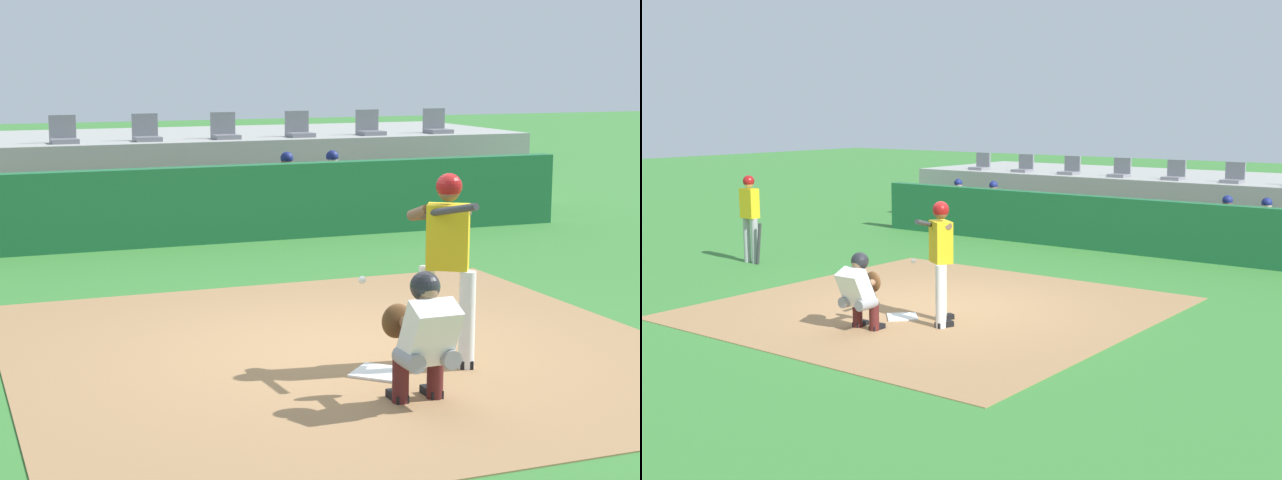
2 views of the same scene
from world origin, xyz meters
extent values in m
plane|color=#387A33|center=(0.00, 0.00, 0.00)|extent=(80.00, 80.00, 0.00)
cube|color=#9E754C|center=(0.00, 0.00, 0.01)|extent=(6.40, 6.40, 0.01)
cube|color=white|center=(0.00, -0.80, 0.02)|extent=(0.62, 0.62, 0.02)
cylinder|color=silver|center=(0.58, -0.58, 0.46)|extent=(0.15, 0.15, 0.92)
cylinder|color=silver|center=(0.82, -0.92, 0.46)|extent=(0.15, 0.15, 0.92)
cube|color=gold|center=(0.70, -0.75, 1.22)|extent=(0.45, 0.41, 0.60)
sphere|color=brown|center=(0.70, -0.75, 1.65)|extent=(0.21, 0.21, 0.21)
sphere|color=maroon|center=(0.70, -0.75, 1.68)|extent=(0.24, 0.24, 0.24)
cylinder|color=brown|center=(0.48, -0.58, 1.43)|extent=(0.16, 0.27, 0.17)
cylinder|color=brown|center=(0.67, -0.64, 1.43)|extent=(0.51, 0.42, 0.18)
cylinder|color=#333338|center=(0.57, -0.88, 1.48)|extent=(0.31, 0.83, 0.24)
cube|color=black|center=(0.60, -0.52, 0.04)|extent=(0.20, 0.28, 0.09)
cube|color=black|center=(0.84, -0.86, 0.04)|extent=(0.20, 0.28, 0.09)
cylinder|color=gray|center=(-0.16, -1.74, 0.42)|extent=(0.16, 0.32, 0.16)
cylinder|color=#4C1919|center=(-0.16, -1.59, 0.21)|extent=(0.14, 0.14, 0.42)
cube|color=black|center=(-0.16, -1.53, 0.04)|extent=(0.11, 0.24, 0.08)
cylinder|color=gray|center=(0.16, -1.74, 0.42)|extent=(0.16, 0.32, 0.16)
cylinder|color=#4C1919|center=(0.16, -1.59, 0.21)|extent=(0.14, 0.14, 0.42)
cube|color=black|center=(0.16, -1.53, 0.04)|extent=(0.11, 0.24, 0.08)
cube|color=white|center=(0.00, -1.79, 0.64)|extent=(0.40, 0.44, 0.57)
cube|color=#2D2D33|center=(0.00, -1.67, 0.64)|extent=(0.38, 0.25, 0.45)
sphere|color=#996B4C|center=(0.00, -1.71, 0.98)|extent=(0.21, 0.21, 0.21)
sphere|color=#232328|center=(0.00, -1.69, 1.00)|extent=(0.25, 0.25, 0.25)
cylinder|color=#996B4C|center=(-0.04, -1.57, 0.64)|extent=(0.10, 0.45, 0.10)
ellipsoid|color=brown|center=(-0.08, -1.34, 0.64)|extent=(0.28, 0.12, 0.30)
sphere|color=white|center=(-0.04, -0.48, 0.82)|extent=(0.07, 0.07, 0.07)
cube|color=#1E6638|center=(0.00, 6.50, 0.60)|extent=(13.00, 0.30, 1.20)
cube|color=olive|center=(0.00, 7.50, 0.23)|extent=(11.80, 0.44, 0.45)
cylinder|color=#939399|center=(1.86, 7.25, 0.49)|extent=(0.15, 0.40, 0.15)
cylinder|color=#939399|center=(1.86, 7.05, 0.23)|extent=(0.13, 0.13, 0.45)
cube|color=maroon|center=(1.86, 7.00, 0.04)|extent=(0.11, 0.24, 0.08)
cylinder|color=#939399|center=(2.12, 7.25, 0.49)|extent=(0.15, 0.40, 0.15)
cylinder|color=#939399|center=(2.12, 7.05, 0.23)|extent=(0.13, 0.13, 0.45)
cube|color=maroon|center=(2.12, 7.00, 0.04)|extent=(0.11, 0.24, 0.08)
cube|color=white|center=(1.99, 7.47, 0.76)|extent=(0.36, 0.22, 0.54)
sphere|color=brown|center=(1.99, 7.47, 1.15)|extent=(0.20, 0.20, 0.20)
sphere|color=navy|center=(1.99, 7.47, 1.19)|extent=(0.22, 0.22, 0.22)
cylinder|color=brown|center=(1.79, 7.33, 0.65)|extent=(0.09, 0.41, 0.22)
cylinder|color=brown|center=(2.19, 7.33, 0.65)|extent=(0.09, 0.41, 0.22)
cylinder|color=#939399|center=(2.68, 7.25, 0.49)|extent=(0.15, 0.40, 0.15)
cylinder|color=#939399|center=(2.68, 7.05, 0.23)|extent=(0.13, 0.13, 0.45)
cube|color=maroon|center=(2.68, 7.00, 0.04)|extent=(0.11, 0.24, 0.08)
cylinder|color=#939399|center=(2.94, 7.25, 0.49)|extent=(0.15, 0.40, 0.15)
cylinder|color=#939399|center=(2.94, 7.05, 0.23)|extent=(0.13, 0.13, 0.45)
cube|color=maroon|center=(2.94, 7.00, 0.04)|extent=(0.11, 0.24, 0.08)
cube|color=white|center=(2.81, 7.47, 0.76)|extent=(0.36, 0.22, 0.54)
sphere|color=beige|center=(2.81, 7.47, 1.15)|extent=(0.20, 0.20, 0.20)
sphere|color=navy|center=(2.81, 7.47, 1.19)|extent=(0.22, 0.22, 0.22)
cylinder|color=beige|center=(2.61, 7.33, 0.65)|extent=(0.09, 0.41, 0.22)
cylinder|color=beige|center=(3.01, 7.33, 0.65)|extent=(0.09, 0.41, 0.22)
cube|color=#9E9E99|center=(0.00, 10.90, 0.70)|extent=(15.00, 4.40, 1.40)
cube|color=slate|center=(-1.44, 9.30, 1.44)|extent=(0.46, 0.46, 0.08)
cube|color=slate|center=(-1.44, 9.50, 1.68)|extent=(0.46, 0.06, 0.40)
cube|color=slate|center=(0.00, 9.30, 1.44)|extent=(0.46, 0.46, 0.08)
cube|color=slate|center=(0.00, 9.50, 1.68)|extent=(0.46, 0.06, 0.40)
cube|color=slate|center=(1.44, 9.30, 1.44)|extent=(0.46, 0.46, 0.08)
cube|color=slate|center=(1.44, 9.50, 1.68)|extent=(0.46, 0.06, 0.40)
cube|color=slate|center=(2.89, 9.30, 1.44)|extent=(0.46, 0.46, 0.08)
cube|color=slate|center=(2.89, 9.50, 1.68)|extent=(0.46, 0.06, 0.40)
cube|color=slate|center=(4.33, 9.30, 1.44)|extent=(0.46, 0.46, 0.08)
cube|color=slate|center=(4.33, 9.50, 1.68)|extent=(0.46, 0.06, 0.40)
cube|color=slate|center=(5.78, 9.30, 1.44)|extent=(0.46, 0.46, 0.08)
cube|color=slate|center=(5.78, 9.50, 1.68)|extent=(0.46, 0.06, 0.40)
camera|label=1|loc=(-3.74, -9.09, 2.80)|focal=58.50mm
camera|label=2|loc=(8.00, -10.06, 3.09)|focal=47.02mm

